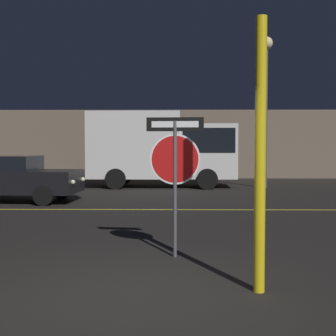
{
  "coord_description": "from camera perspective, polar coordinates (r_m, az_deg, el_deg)",
  "views": [
    {
      "loc": [
        0.54,
        -5.48,
        1.8
      ],
      "look_at": [
        0.4,
        4.97,
        1.28
      ],
      "focal_mm": 50.0,
      "sensor_mm": 36.0,
      "label": 1
    }
  ],
  "objects": [
    {
      "name": "ground_plane",
      "position": [
        5.79,
        -4.75,
        -15.23
      ],
      "size": [
        260.0,
        260.0,
        0.0
      ],
      "primitive_type": "plane",
      "color": "black"
    },
    {
      "name": "stop_sign",
      "position": [
        7.42,
        0.86,
        1.13
      ],
      "size": [
        0.91,
        0.11,
        2.23
      ],
      "rotation": [
        0.0,
        0.0,
        -0.09
      ],
      "color": "#4C4C51",
      "rests_on": "ground_plane"
    },
    {
      "name": "building_backdrop",
      "position": [
        27.58,
        -6.13,
        2.9
      ],
      "size": [
        28.63,
        4.64,
        3.67
      ],
      "primitive_type": "cube",
      "color": "#6B5B4C",
      "rests_on": "ground_plane"
    },
    {
      "name": "road_center_stripe",
      "position": [
        13.02,
        -1.61,
        -5.08
      ],
      "size": [
        42.73,
        0.12,
        0.01
      ],
      "primitive_type": "cube",
      "color": "gold",
      "rests_on": "ground_plane"
    },
    {
      "name": "passing_car_2",
      "position": [
        15.52,
        -18.26,
        -1.23
      ],
      "size": [
        4.21,
        2.17,
        1.45
      ],
      "rotation": [
        0.0,
        0.0,
        -1.64
      ],
      "color": "black",
      "rests_on": "ground_plane"
    },
    {
      "name": "street_lamp",
      "position": [
        20.08,
        11.85,
        10.37
      ],
      "size": [
        0.53,
        0.53,
        6.26
      ],
      "color": "#4C4C51",
      "rests_on": "ground_plane"
    },
    {
      "name": "yellow_pole_right",
      "position": [
        5.74,
        11.18,
        1.47
      ],
      "size": [
        0.14,
        0.14,
        3.33
      ],
      "primitive_type": "cylinder",
      "color": "yellow",
      "rests_on": "ground_plane"
    },
    {
      "name": "delivery_truck",
      "position": [
        19.95,
        -0.52,
        2.59
      ],
      "size": [
        6.23,
        2.56,
        3.18
      ],
      "rotation": [
        0.0,
        0.0,
        -1.59
      ],
      "color": "silver",
      "rests_on": "ground_plane"
    }
  ]
}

